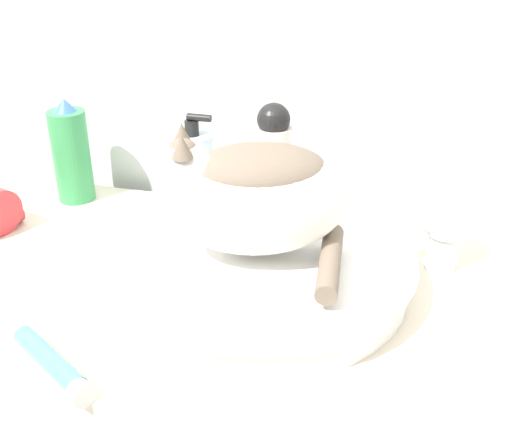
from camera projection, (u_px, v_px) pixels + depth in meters
wall_back at (304, 1)px, 1.02m from camera, size 8.00×0.05×2.40m
sink_basin at (259, 264)px, 0.90m from camera, size 0.44×0.44×0.06m
cat at (253, 192)px, 0.84m from camera, size 0.28×0.23×0.18m
faucet at (441, 229)px, 0.92m from camera, size 0.12×0.08×0.12m
spray_bottle_trigger at (71, 154)px, 1.12m from camera, size 0.07×0.07×0.19m
lotion_bottle_white at (273, 166)px, 1.03m from camera, size 0.06×0.06×0.21m
soap_pump_bottle at (194, 174)px, 1.08m from camera, size 0.07×0.07×0.18m
cream_tube at (54, 364)px, 0.74m from camera, size 0.14×0.10×0.03m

